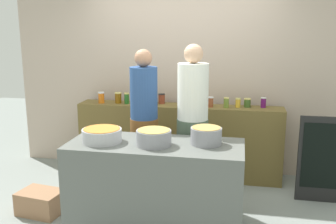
{
  "coord_description": "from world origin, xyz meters",
  "views": [
    {
      "loc": [
        0.79,
        -3.72,
        1.97
      ],
      "look_at": [
        0.0,
        0.35,
        1.05
      ],
      "focal_mm": 40.5,
      "sensor_mm": 36.0,
      "label": 1
    }
  ],
  "objects_px": {
    "preserve_jar_9": "(226,103)",
    "cooking_pot_center": "(154,138)",
    "preserve_jar_1": "(118,98)",
    "chalkboard_sign": "(323,160)",
    "preserve_jar_10": "(238,103)",
    "preserve_jar_7": "(193,102)",
    "preserve_jar_2": "(127,98)",
    "cooking_pot_left": "(102,135)",
    "preserve_jar_4": "(153,100)",
    "preserve_jar_6": "(181,101)",
    "cook_with_tongs": "(144,132)",
    "preserve_jar_8": "(210,102)",
    "cook_in_cap": "(192,134)",
    "preserve_jar_5": "(162,99)",
    "preserve_jar_11": "(247,103)",
    "bread_crate": "(41,202)",
    "preserve_jar_3": "(147,98)",
    "preserve_jar_0": "(101,98)",
    "preserve_jar_12": "(263,103)",
    "cooking_pot_right": "(206,136)"
  },
  "relations": [
    {
      "from": "preserve_jar_4",
      "to": "preserve_jar_6",
      "type": "relative_size",
      "value": 0.86
    },
    {
      "from": "preserve_jar_3",
      "to": "cooking_pot_center",
      "type": "distance_m",
      "value": 1.58
    },
    {
      "from": "preserve_jar_8",
      "to": "cooking_pot_left",
      "type": "height_order",
      "value": "preserve_jar_8"
    },
    {
      "from": "preserve_jar_9",
      "to": "preserve_jar_10",
      "type": "xyz_separation_m",
      "value": [
        0.15,
        0.06,
        -0.01
      ]
    },
    {
      "from": "preserve_jar_3",
      "to": "chalkboard_sign",
      "type": "bearing_deg",
      "value": -13.54
    },
    {
      "from": "preserve_jar_4",
      "to": "cooking_pot_center",
      "type": "relative_size",
      "value": 0.34
    },
    {
      "from": "cooking_pot_center",
      "to": "cooking_pot_right",
      "type": "bearing_deg",
      "value": 15.53
    },
    {
      "from": "preserve_jar_7",
      "to": "preserve_jar_0",
      "type": "bearing_deg",
      "value": 179.78
    },
    {
      "from": "preserve_jar_1",
      "to": "preserve_jar_8",
      "type": "height_order",
      "value": "preserve_jar_1"
    },
    {
      "from": "cooking_pot_left",
      "to": "preserve_jar_6",
      "type": "bearing_deg",
      "value": 68.59
    },
    {
      "from": "preserve_jar_9",
      "to": "preserve_jar_11",
      "type": "bearing_deg",
      "value": 19.66
    },
    {
      "from": "preserve_jar_2",
      "to": "preserve_jar_6",
      "type": "xyz_separation_m",
      "value": [
        0.74,
        -0.0,
        -0.01
      ]
    },
    {
      "from": "preserve_jar_9",
      "to": "bread_crate",
      "type": "distance_m",
      "value": 2.49
    },
    {
      "from": "preserve_jar_0",
      "to": "preserve_jar_3",
      "type": "relative_size",
      "value": 1.03
    },
    {
      "from": "preserve_jar_1",
      "to": "preserve_jar_10",
      "type": "xyz_separation_m",
      "value": [
        1.59,
        0.03,
        -0.01
      ]
    },
    {
      "from": "preserve_jar_9",
      "to": "cooking_pot_center",
      "type": "height_order",
      "value": "preserve_jar_9"
    },
    {
      "from": "preserve_jar_2",
      "to": "preserve_jar_8",
      "type": "xyz_separation_m",
      "value": [
        1.12,
        -0.01,
        -0.01
      ]
    },
    {
      "from": "preserve_jar_2",
      "to": "preserve_jar_7",
      "type": "xyz_separation_m",
      "value": [
        0.9,
        -0.02,
        -0.02
      ]
    },
    {
      "from": "preserve_jar_5",
      "to": "preserve_jar_11",
      "type": "relative_size",
      "value": 1.21
    },
    {
      "from": "bread_crate",
      "to": "chalkboard_sign",
      "type": "height_order",
      "value": "chalkboard_sign"
    },
    {
      "from": "preserve_jar_1",
      "to": "preserve_jar_10",
      "type": "bearing_deg",
      "value": 1.11
    },
    {
      "from": "preserve_jar_2",
      "to": "preserve_jar_4",
      "type": "bearing_deg",
      "value": 5.84
    },
    {
      "from": "preserve_jar_5",
      "to": "preserve_jar_2",
      "type": "bearing_deg",
      "value": -168.46
    },
    {
      "from": "preserve_jar_10",
      "to": "bread_crate",
      "type": "bearing_deg",
      "value": -146.22
    },
    {
      "from": "preserve_jar_11",
      "to": "preserve_jar_6",
      "type": "bearing_deg",
      "value": -174.3
    },
    {
      "from": "preserve_jar_4",
      "to": "preserve_jar_0",
      "type": "bearing_deg",
      "value": -175.77
    },
    {
      "from": "preserve_jar_4",
      "to": "preserve_jar_6",
      "type": "bearing_deg",
      "value": -5.73
    },
    {
      "from": "preserve_jar_6",
      "to": "preserve_jar_1",
      "type": "bearing_deg",
      "value": 178.84
    },
    {
      "from": "preserve_jar_7",
      "to": "cooking_pot_center",
      "type": "bearing_deg",
      "value": -97.84
    },
    {
      "from": "preserve_jar_1",
      "to": "preserve_jar_3",
      "type": "relative_size",
      "value": 1.0
    },
    {
      "from": "preserve_jar_6",
      "to": "cooking_pot_left",
      "type": "xyz_separation_m",
      "value": [
        -0.55,
        -1.41,
        -0.1
      ]
    },
    {
      "from": "preserve_jar_3",
      "to": "preserve_jar_6",
      "type": "height_order",
      "value": "preserve_jar_3"
    },
    {
      "from": "preserve_jar_11",
      "to": "cooking_pot_left",
      "type": "height_order",
      "value": "preserve_jar_11"
    },
    {
      "from": "preserve_jar_8",
      "to": "preserve_jar_7",
      "type": "bearing_deg",
      "value": -176.53
    },
    {
      "from": "preserve_jar_1",
      "to": "cooking_pot_left",
      "type": "relative_size",
      "value": 0.38
    },
    {
      "from": "bread_crate",
      "to": "preserve_jar_7",
      "type": "bearing_deg",
      "value": 41.35
    },
    {
      "from": "preserve_jar_2",
      "to": "cooking_pot_left",
      "type": "xyz_separation_m",
      "value": [
        0.18,
        -1.42,
        -0.11
      ]
    },
    {
      "from": "preserve_jar_9",
      "to": "cook_with_tongs",
      "type": "distance_m",
      "value": 1.16
    },
    {
      "from": "preserve_jar_4",
      "to": "preserve_jar_10",
      "type": "relative_size",
      "value": 0.97
    },
    {
      "from": "preserve_jar_4",
      "to": "preserve_jar_12",
      "type": "xyz_separation_m",
      "value": [
        1.43,
        0.05,
        0.01
      ]
    },
    {
      "from": "preserve_jar_5",
      "to": "cooking_pot_center",
      "type": "distance_m",
      "value": 1.54
    },
    {
      "from": "cook_with_tongs",
      "to": "chalkboard_sign",
      "type": "distance_m",
      "value": 2.07
    },
    {
      "from": "preserve_jar_2",
      "to": "cook_in_cap",
      "type": "distance_m",
      "value": 1.27
    },
    {
      "from": "preserve_jar_1",
      "to": "preserve_jar_4",
      "type": "distance_m",
      "value": 0.48
    },
    {
      "from": "preserve_jar_0",
      "to": "chalkboard_sign",
      "type": "height_order",
      "value": "preserve_jar_0"
    },
    {
      "from": "preserve_jar_1",
      "to": "chalkboard_sign",
      "type": "height_order",
      "value": "preserve_jar_1"
    },
    {
      "from": "preserve_jar_9",
      "to": "cooking_pot_center",
      "type": "xyz_separation_m",
      "value": [
        -0.62,
        -1.42,
        -0.09
      ]
    },
    {
      "from": "preserve_jar_1",
      "to": "cook_in_cap",
      "type": "distance_m",
      "value": 1.38
    },
    {
      "from": "preserve_jar_4",
      "to": "chalkboard_sign",
      "type": "bearing_deg",
      "value": -12.93
    },
    {
      "from": "preserve_jar_1",
      "to": "preserve_jar_10",
      "type": "height_order",
      "value": "preserve_jar_1"
    }
  ]
}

